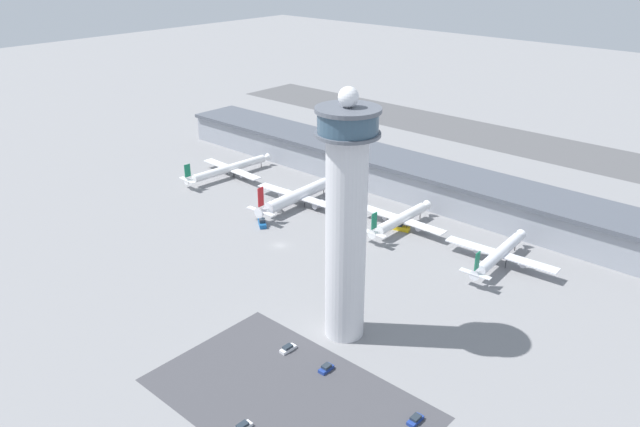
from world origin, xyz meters
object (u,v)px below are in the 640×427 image
object	(u,v)px
car_navy_sedan	(326,368)
airplane_gate_alpha	(230,168)
service_truck_baggage	(262,223)
airplane_gate_charlie	(401,219)
airplane_gate_bravo	(298,196)
car_maroon_suv	(415,420)
service_truck_catering	(275,206)
control_tower	(346,217)
car_silver_sedan	(242,427)
airplane_gate_delta	(499,254)
service_truck_fuel	(401,228)
car_white_wagon	(288,349)

from	to	relation	value
car_navy_sedan	airplane_gate_alpha	bearing A→B (deg)	148.97
service_truck_baggage	airplane_gate_charlie	bearing A→B (deg)	37.99
airplane_gate_bravo	car_maroon_suv	world-z (taller)	airplane_gate_bravo
airplane_gate_alpha	airplane_gate_bravo	bearing A→B (deg)	-4.23
airplane_gate_alpha	service_truck_catering	size ratio (longest dim) A/B	5.53
car_maroon_suv	service_truck_catering	bearing A→B (deg)	149.97
car_navy_sedan	car_maroon_suv	xyz separation A→B (m)	(26.26, -0.27, -0.04)
control_tower	car_navy_sedan	xyz separation A→B (m)	(7.15, -15.35, -33.40)
service_truck_catering	car_silver_sedan	size ratio (longest dim) A/B	1.73
airplane_gate_alpha	airplane_gate_delta	distance (m)	127.68
service_truck_fuel	car_maroon_suv	world-z (taller)	service_truck_fuel
airplane_gate_alpha	service_truck_fuel	distance (m)	88.88
service_truck_catering	airplane_gate_charlie	bearing A→B (deg)	19.52
control_tower	car_maroon_suv	distance (m)	49.78
airplane_gate_bravo	car_white_wagon	size ratio (longest dim) A/B	9.64
control_tower	airplane_gate_bravo	bearing A→B (deg)	141.84
service_truck_baggage	car_silver_sedan	bearing A→B (deg)	-45.55
airplane_gate_delta	service_truck_catering	distance (m)	88.47
car_navy_sedan	airplane_gate_bravo	bearing A→B (deg)	137.60
car_navy_sedan	car_white_wagon	world-z (taller)	car_navy_sedan
car_navy_sedan	service_truck_fuel	bearing A→B (deg)	112.77
service_truck_catering	car_white_wagon	xyz separation A→B (m)	(68.29, -62.23, -0.50)
service_truck_fuel	car_white_wagon	size ratio (longest dim) A/B	1.41
car_white_wagon	service_truck_catering	bearing A→B (deg)	137.66
control_tower	airplane_gate_bravo	xyz separation A→B (m)	(-69.25, 54.43, -29.81)
control_tower	car_navy_sedan	world-z (taller)	control_tower
service_truck_catering	car_maroon_suv	bearing A→B (deg)	-30.03
airplane_gate_delta	service_truck_fuel	size ratio (longest dim) A/B	5.83
airplane_gate_alpha	car_silver_sedan	xyz separation A→B (m)	(121.31, -100.27, -3.29)
car_silver_sedan	airplane_gate_alpha	bearing A→B (deg)	140.43
airplane_gate_alpha	airplane_gate_bravo	xyz separation A→B (m)	(45.11, -3.33, 0.35)
service_truck_baggage	car_white_wagon	size ratio (longest dim) A/B	1.56
airplane_gate_charlie	car_white_wagon	world-z (taller)	airplane_gate_charlie
airplane_gate_bravo	airplane_gate_charlie	world-z (taller)	airplane_gate_bravo
car_navy_sedan	car_silver_sedan	distance (m)	27.16
car_silver_sedan	service_truck_catering	bearing A→B (deg)	132.26
airplane_gate_charlie	car_silver_sedan	size ratio (longest dim) A/B	7.33
control_tower	car_white_wagon	distance (m)	37.42
airplane_gate_alpha	service_truck_fuel	bearing A→B (deg)	3.31
service_truck_fuel	car_navy_sedan	world-z (taller)	service_truck_fuel
airplane_gate_charlie	car_silver_sedan	bearing A→B (deg)	-72.65
airplane_gate_alpha	airplane_gate_charlie	xyz separation A→B (m)	(88.26, 5.52, 0.33)
airplane_gate_alpha	car_silver_sedan	distance (m)	157.42
airplane_gate_charlie	car_silver_sedan	distance (m)	110.89
airplane_gate_alpha	car_maroon_suv	size ratio (longest dim) A/B	10.70
airplane_gate_charlie	service_truck_fuel	size ratio (longest dim) A/B	5.44
control_tower	service_truck_catering	xyz separation A→B (m)	(-73.81, 46.36, -32.93)
airplane_gate_charlie	service_truck_fuel	distance (m)	3.20
airplane_gate_delta	service_truck_fuel	bearing A→B (deg)	178.28
airplane_gate_delta	car_maroon_suv	xyz separation A→B (m)	(20.16, -77.33, -3.84)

